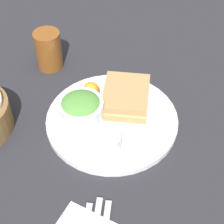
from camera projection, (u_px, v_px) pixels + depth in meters
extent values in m
plane|color=#232328|center=(112.00, 122.00, 0.89)|extent=(4.00, 4.00, 0.00)
cylinder|color=silver|center=(112.00, 120.00, 0.88)|extent=(0.31, 0.31, 0.01)
cube|color=#A37A4C|center=(126.00, 101.00, 0.90)|extent=(0.16, 0.14, 0.02)
cube|color=#E5C666|center=(126.00, 97.00, 0.89)|extent=(0.15, 0.14, 0.01)
cube|color=#A37A4C|center=(126.00, 93.00, 0.88)|extent=(0.16, 0.14, 0.02)
cylinder|color=silver|center=(81.00, 111.00, 0.85)|extent=(0.10, 0.10, 0.06)
ellipsoid|color=#4C8438|center=(81.00, 105.00, 0.84)|extent=(0.09, 0.09, 0.04)
cylinder|color=#B7B7BC|center=(110.00, 142.00, 0.80)|extent=(0.05, 0.05, 0.04)
sphere|color=orange|center=(91.00, 90.00, 0.91)|extent=(0.04, 0.04, 0.04)
cylinder|color=brown|center=(48.00, 50.00, 0.99)|extent=(0.07, 0.07, 0.11)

